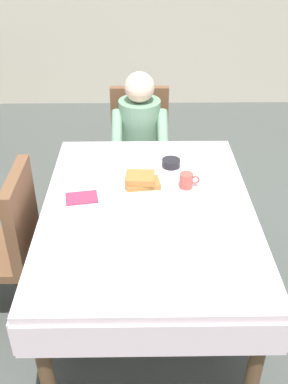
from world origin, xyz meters
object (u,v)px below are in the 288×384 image
Objects in this scene: cup_coffee at (187,180)px; chair_left_side at (7,238)px; breakfast_stack at (141,180)px; fork_left_of_plate at (106,189)px; diner_person at (140,134)px; dining_table_main at (148,219)px; plate_breakfast at (140,186)px; spoon_near_edge at (134,218)px; syrup_pitcher at (97,166)px; bowl_butter at (171,163)px; knife_right_of_plate at (175,189)px; chair_diner at (140,142)px.

chair_left_side is at bearing -169.81° from cup_coffee.
fork_left_of_plate is at bearing -174.64° from breakfast_stack.
cup_coffee is at bearing 106.97° from diner_person.
diner_person is at bearing 92.11° from dining_table_main.
spoon_near_edge is (-0.03, -0.29, -0.01)m from plate_breakfast.
spoon_near_edge is (0.70, -0.12, 0.21)m from chair_left_side.
syrup_pitcher is (-0.25, -0.66, 0.11)m from diner_person.
bowl_butter is 0.55× the size of knife_right_of_plate.
dining_table_main is 1.01m from diner_person.
chair_left_side is 4.61× the size of breakfast_stack.
breakfast_stack reaches higher than fork_left_of_plate.
plate_breakfast is 1.87× the size of spoon_near_edge.
cup_coffee is 0.45m from fork_left_of_plate.
chair_diner is 1.03m from breakfast_stack.
dining_table_main is at bearing 91.83° from chair_diner.
breakfast_stack is (-0.03, 0.17, 0.14)m from dining_table_main.
dining_table_main is 0.23m from knife_right_of_plate.
dining_table_main is 7.56× the size of breakfast_stack.
cup_coffee is (0.26, -0.84, 0.11)m from diner_person.
dining_table_main is 1.36× the size of diner_person.
knife_right_of_plate is (0.92, 0.15, 0.21)m from chair_left_side.
chair_left_side is 3.32× the size of plate_breakfast.
cup_coffee reaches higher than knife_right_of_plate.
syrup_pitcher is at bearing 13.62° from fork_left_of_plate.
chair_left_side is 0.74m from spoon_near_edge.
breakfast_stack is at bearing 71.23° from spoon_near_edge.
chair_diner is 5.17× the size of fork_left_of_plate.
chair_left_side is at bearing -166.82° from breakfast_stack.
fork_left_of_plate is 0.31m from spoon_near_edge.
breakfast_stack is 1.34× the size of spoon_near_edge.
bowl_butter is 0.44m from syrup_pitcher.
breakfast_stack is 2.52× the size of syrup_pitcher.
bowl_butter is at bearing -65.78° from chair_left_side.
cup_coffee reaches higher than spoon_near_edge.
cup_coffee is 0.25m from bowl_butter.
diner_person is at bearing 68.88° from syrup_pitcher.
diner_person is 9.91× the size of cup_coffee.
syrup_pitcher is at bearing 144.91° from breakfast_stack.
plate_breakfast reaches higher than dining_table_main.
diner_person is 0.88m from knife_right_of_plate.
chair_left_side reaches higher than dining_table_main.
fork_left_of_plate and knife_right_of_plate have the same top height.
chair_left_side is (-0.73, -1.01, -0.14)m from diner_person.
chair_left_side is 0.96m from knife_right_of_plate.
diner_person is at bearing 106.97° from cup_coffee.
chair_diner reaches higher than spoon_near_edge.
chair_diner is 1.02m from plate_breakfast.
chair_left_side is 0.60m from fork_left_of_plate.
bowl_butter is at bearing 53.08° from breakfast_stack.
chair_left_side is 6.20× the size of spoon_near_edge.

